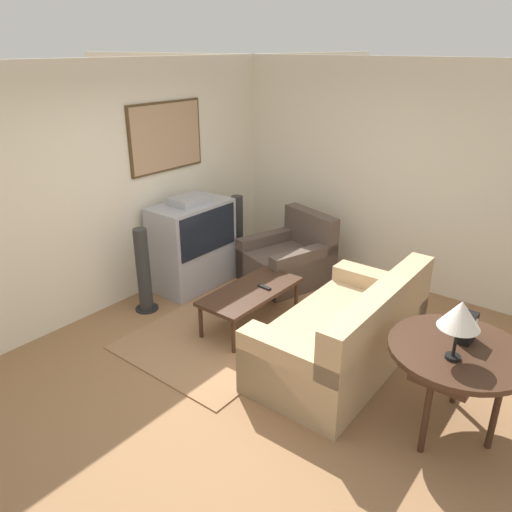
% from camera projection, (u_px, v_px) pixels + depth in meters
% --- Properties ---
extents(ground_plane, '(12.00, 12.00, 0.00)m').
position_uv_depth(ground_plane, '(254.00, 370.00, 4.69)').
color(ground_plane, '#8E6642').
extents(wall_back, '(12.00, 0.10, 2.70)m').
position_uv_depth(wall_back, '(101.00, 191.00, 5.39)').
color(wall_back, beige).
rests_on(wall_back, ground_plane).
extents(wall_right, '(0.06, 12.00, 2.70)m').
position_uv_depth(wall_right, '(389.00, 176.00, 6.05)').
color(wall_right, beige).
rests_on(wall_right, ground_plane).
extents(area_rug, '(2.56, 1.54, 0.01)m').
position_uv_depth(area_rug, '(244.00, 321.00, 5.49)').
color(area_rug, '#99704C').
rests_on(area_rug, ground_plane).
extents(tv, '(1.01, 0.57, 1.16)m').
position_uv_depth(tv, '(193.00, 244.00, 6.15)').
color(tv, '#9E9EA3').
rests_on(tv, ground_plane).
extents(couch, '(1.90, 1.02, 0.91)m').
position_uv_depth(couch, '(345.00, 336.00, 4.64)').
color(couch, tan).
rests_on(couch, ground_plane).
extents(armchair, '(1.17, 1.10, 0.87)m').
position_uv_depth(armchair, '(289.00, 261.00, 6.34)').
color(armchair, brown).
rests_on(armchair, ground_plane).
extents(coffee_table, '(1.18, 0.54, 0.42)m').
position_uv_depth(coffee_table, '(251.00, 293.00, 5.31)').
color(coffee_table, '#3D2619').
rests_on(coffee_table, ground_plane).
extents(console_table, '(1.02, 1.02, 0.75)m').
position_uv_depth(console_table, '(458.00, 356.00, 3.71)').
color(console_table, '#3D2619').
rests_on(console_table, ground_plane).
extents(table_lamp, '(0.29, 0.29, 0.46)m').
position_uv_depth(table_lamp, '(460.00, 315.00, 3.43)').
color(table_lamp, black).
rests_on(table_lamp, console_table).
extents(mantel_clock, '(0.18, 0.10, 0.22)m').
position_uv_depth(mantel_clock, '(468.00, 328.00, 3.74)').
color(mantel_clock, black).
rests_on(mantel_clock, console_table).
extents(remote, '(0.05, 0.16, 0.02)m').
position_uv_depth(remote, '(264.00, 287.00, 5.32)').
color(remote, black).
rests_on(remote, coffee_table).
extents(speaker_tower_left, '(0.26, 0.26, 0.98)m').
position_uv_depth(speaker_tower_left, '(144.00, 273.00, 5.58)').
color(speaker_tower_left, black).
rests_on(speaker_tower_left, ground_plane).
extents(speaker_tower_right, '(0.26, 0.26, 0.98)m').
position_uv_depth(speaker_tower_right, '(237.00, 233.00, 6.74)').
color(speaker_tower_right, black).
rests_on(speaker_tower_right, ground_plane).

